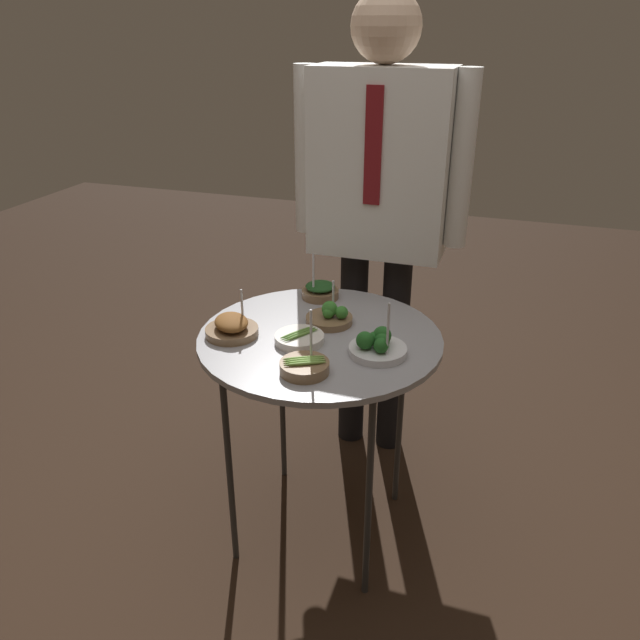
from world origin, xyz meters
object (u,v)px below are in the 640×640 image
at_px(serving_cart, 320,350).
at_px(bowl_asparagus_mid_left, 299,338).
at_px(bowl_broccoli_front_left, 330,317).
at_px(bowl_roast_center, 232,327).
at_px(bowl_broccoli_mid_right, 377,345).
at_px(bowl_spinach_back_left, 320,291).
at_px(waiter_figure, 380,186).
at_px(bowl_asparagus_near_rim, 305,366).

distance_m(serving_cart, bowl_asparagus_mid_left, 0.10).
bearing_deg(bowl_broccoli_front_left, bowl_roast_center, -146.21).
height_order(bowl_broccoli_mid_right, bowl_spinach_back_left, bowl_broccoli_mid_right).
distance_m(serving_cart, waiter_figure, 0.65).
bearing_deg(bowl_asparagus_near_rim, bowl_asparagus_mid_left, 114.69).
xyz_separation_m(bowl_asparagus_mid_left, bowl_spinach_back_left, (-0.04, 0.32, 0.01)).
distance_m(bowl_broccoli_mid_right, bowl_roast_center, 0.43).
height_order(bowl_asparagus_near_rim, bowl_asparagus_mid_left, bowl_asparagus_near_rim).
bearing_deg(serving_cart, bowl_spinach_back_left, 108.21).
xyz_separation_m(bowl_roast_center, waiter_figure, (0.28, 0.62, 0.29)).
xyz_separation_m(bowl_asparagus_near_rim, waiter_figure, (0.01, 0.75, 0.30)).
xyz_separation_m(bowl_roast_center, bowl_spinach_back_left, (0.16, 0.34, -0.00)).
bearing_deg(bowl_spinach_back_left, bowl_asparagus_mid_left, -82.20).
bearing_deg(serving_cart, bowl_roast_center, -162.33).
bearing_deg(bowl_broccoli_front_left, bowl_asparagus_mid_left, -107.49).
bearing_deg(bowl_broccoli_mid_right, bowl_asparagus_near_rim, -135.01).
xyz_separation_m(serving_cart, bowl_asparagus_mid_left, (-0.04, -0.06, 0.06)).
bearing_deg(bowl_broccoli_front_left, serving_cart, -92.65).
relative_size(serving_cart, bowl_asparagus_near_rim, 4.44).
height_order(bowl_asparagus_near_rim, bowl_roast_center, bowl_asparagus_near_rim).
distance_m(bowl_broccoli_front_left, bowl_spinach_back_left, 0.20).
bearing_deg(bowl_asparagus_near_rim, bowl_spinach_back_left, 103.57).
relative_size(bowl_asparagus_near_rim, bowl_asparagus_mid_left, 1.17).
bearing_deg(bowl_asparagus_near_rim, bowl_broccoli_front_left, 94.60).
height_order(serving_cart, bowl_roast_center, bowl_roast_center).
bearing_deg(waiter_figure, bowl_broccoli_mid_right, -76.06).
height_order(bowl_asparagus_mid_left, bowl_spinach_back_left, bowl_spinach_back_left).
bearing_deg(bowl_asparagus_mid_left, bowl_broccoli_mid_right, 0.51).
relative_size(bowl_asparagus_mid_left, waiter_figure, 0.09).
bearing_deg(bowl_roast_center, bowl_broccoli_front_left, 33.79).
distance_m(bowl_asparagus_near_rim, bowl_roast_center, 0.31).
height_order(serving_cart, bowl_asparagus_mid_left, bowl_asparagus_mid_left).
relative_size(bowl_broccoli_front_left, bowl_spinach_back_left, 0.88).
distance_m(bowl_broccoli_mid_right, bowl_broccoli_front_left, 0.23).
bearing_deg(bowl_roast_center, waiter_figure, 65.39).
height_order(bowl_broccoli_front_left, bowl_spinach_back_left, bowl_spinach_back_left).
height_order(bowl_roast_center, bowl_spinach_back_left, bowl_spinach_back_left).
bearing_deg(bowl_spinach_back_left, bowl_broccoli_front_left, -62.53).
distance_m(bowl_asparagus_near_rim, bowl_broccoli_front_left, 0.30).
xyz_separation_m(bowl_broccoli_mid_right, bowl_asparagus_mid_left, (-0.23, -0.00, -0.01)).
bearing_deg(bowl_asparagus_mid_left, bowl_broccoli_front_left, 72.51).
height_order(serving_cart, bowl_broccoli_front_left, bowl_broccoli_front_left).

